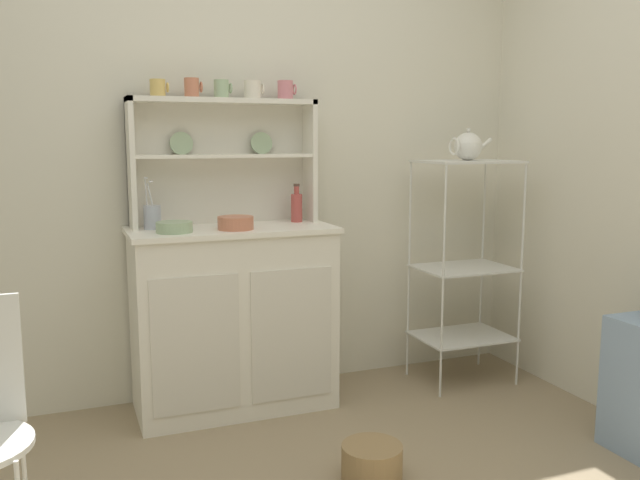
% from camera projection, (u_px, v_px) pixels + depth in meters
% --- Properties ---
extents(wall_back, '(3.84, 0.05, 2.50)m').
position_uv_depth(wall_back, '(229.00, 149.00, 3.35)').
color(wall_back, silver).
rests_on(wall_back, ground).
extents(hutch_cabinet, '(0.96, 0.45, 0.89)m').
position_uv_depth(hutch_cabinet, '(234.00, 316.00, 3.21)').
color(hutch_cabinet, white).
rests_on(hutch_cabinet, ground).
extents(hutch_shelf_unit, '(0.90, 0.18, 0.60)m').
position_uv_depth(hutch_shelf_unit, '(222.00, 151.00, 3.24)').
color(hutch_shelf_unit, silver).
rests_on(hutch_shelf_unit, hutch_cabinet).
extents(bakers_rack, '(0.49, 0.37, 1.19)m').
position_uv_depth(bakers_rack, '(465.00, 253.00, 3.54)').
color(bakers_rack, silver).
rests_on(bakers_rack, ground).
extents(floor_basket, '(0.24, 0.24, 0.14)m').
position_uv_depth(floor_basket, '(372.00, 463.00, 2.56)').
color(floor_basket, '#93754C').
rests_on(floor_basket, ground).
extents(cup_gold_0, '(0.08, 0.07, 0.08)m').
position_uv_depth(cup_gold_0, '(158.00, 88.00, 3.05)').
color(cup_gold_0, '#DBB760').
rests_on(cup_gold_0, hutch_shelf_unit).
extents(cup_terracotta_1, '(0.08, 0.07, 0.09)m').
position_uv_depth(cup_terracotta_1, '(192.00, 88.00, 3.11)').
color(cup_terracotta_1, '#C67556').
rests_on(cup_terracotta_1, hutch_shelf_unit).
extents(cup_sage_2, '(0.08, 0.07, 0.09)m').
position_uv_depth(cup_sage_2, '(222.00, 89.00, 3.16)').
color(cup_sage_2, '#9EB78E').
rests_on(cup_sage_2, hutch_shelf_unit).
extents(cup_cream_3, '(0.09, 0.08, 0.09)m').
position_uv_depth(cup_cream_3, '(253.00, 90.00, 3.21)').
color(cup_cream_3, silver).
rests_on(cup_cream_3, hutch_shelf_unit).
extents(cup_rose_4, '(0.09, 0.08, 0.09)m').
position_uv_depth(cup_rose_4, '(286.00, 90.00, 3.27)').
color(cup_rose_4, '#D17A84').
rests_on(cup_rose_4, hutch_shelf_unit).
extents(bowl_mixing_large, '(0.16, 0.16, 0.05)m').
position_uv_depth(bowl_mixing_large, '(174.00, 227.00, 2.97)').
color(bowl_mixing_large, '#9EB78E').
rests_on(bowl_mixing_large, hutch_cabinet).
extents(bowl_floral_medium, '(0.17, 0.17, 0.06)m').
position_uv_depth(bowl_floral_medium, '(236.00, 223.00, 3.07)').
color(bowl_floral_medium, '#C67556').
rests_on(bowl_floral_medium, hutch_cabinet).
extents(jam_bottle, '(0.06, 0.06, 0.19)m').
position_uv_depth(jam_bottle, '(297.00, 207.00, 3.34)').
color(jam_bottle, '#B74C47').
rests_on(jam_bottle, hutch_cabinet).
extents(utensil_jar, '(0.08, 0.08, 0.24)m').
position_uv_depth(utensil_jar, '(152.00, 217.00, 3.08)').
color(utensil_jar, '#B2B7C6').
rests_on(utensil_jar, hutch_cabinet).
extents(porcelain_teapot, '(0.24, 0.14, 0.17)m').
position_uv_depth(porcelain_teapot, '(468.00, 146.00, 3.45)').
color(porcelain_teapot, white).
rests_on(porcelain_teapot, bakers_rack).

